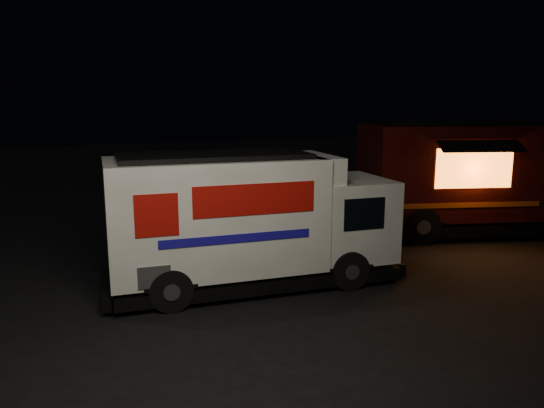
{
  "coord_description": "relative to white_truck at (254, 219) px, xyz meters",
  "views": [
    {
      "loc": [
        -4.41,
        -9.57,
        3.97
      ],
      "look_at": [
        0.46,
        2.0,
        1.48
      ],
      "focal_mm": 35.0,
      "sensor_mm": 36.0,
      "label": 1
    }
  ],
  "objects": [
    {
      "name": "red_truck",
      "position": [
        7.89,
        1.74,
        0.24
      ],
      "size": [
        7.72,
        4.64,
        3.38
      ],
      "primitive_type": null,
      "rotation": [
        0.0,
        0.0,
        -0.29
      ],
      "color": "#351009",
      "rests_on": "ground"
    },
    {
      "name": "ground",
      "position": [
        0.48,
        -0.77,
        -1.45
      ],
      "size": [
        80.0,
        80.0,
        0.0
      ],
      "primitive_type": "plane",
      "color": "black",
      "rests_on": "ground"
    },
    {
      "name": "white_truck",
      "position": [
        0.0,
        0.0,
        0.0
      ],
      "size": [
        6.53,
        2.66,
        2.89
      ],
      "primitive_type": null,
      "rotation": [
        0.0,
        0.0,
        -0.08
      ],
      "color": "white",
      "rests_on": "ground"
    }
  ]
}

